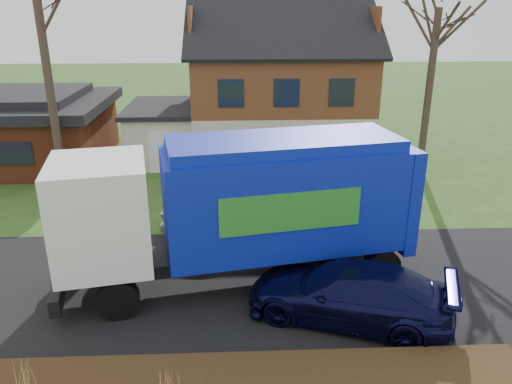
{
  "coord_description": "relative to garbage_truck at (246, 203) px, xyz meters",
  "views": [
    {
      "loc": [
        -0.47,
        -13.13,
        7.92
      ],
      "look_at": [
        0.22,
        2.5,
        1.99
      ],
      "focal_mm": 35.0,
      "sensor_mm": 36.0,
      "label": 1
    }
  ],
  "objects": [
    {
      "name": "ground",
      "position": [
        0.16,
        -0.22,
        -2.54
      ],
      "size": [
        120.0,
        120.0,
        0.0
      ],
      "primitive_type": "plane",
      "color": "#2A4918",
      "rests_on": "ground"
    },
    {
      "name": "road",
      "position": [
        0.16,
        -0.22,
        -2.53
      ],
      "size": [
        80.0,
        7.0,
        0.02
      ],
      "primitive_type": "cube",
      "color": "black",
      "rests_on": "ground"
    },
    {
      "name": "main_house",
      "position": [
        1.65,
        13.69,
        1.49
      ],
      "size": [
        12.95,
        8.95,
        9.26
      ],
      "color": "beige",
      "rests_on": "ground"
    },
    {
      "name": "ranch_house",
      "position": [
        -11.84,
        12.78,
        -0.73
      ],
      "size": [
        9.8,
        8.2,
        3.7
      ],
      "color": "brown",
      "rests_on": "ground"
    },
    {
      "name": "garbage_truck",
      "position": [
        0.0,
        0.0,
        0.0
      ],
      "size": [
        10.61,
        4.63,
        4.4
      ],
      "rotation": [
        0.0,
        0.0,
        0.19
      ],
      "color": "black",
      "rests_on": "ground"
    },
    {
      "name": "silver_sedan",
      "position": [
        -0.58,
        3.28,
        -1.78
      ],
      "size": [
        4.78,
        2.12,
        1.53
      ],
      "primitive_type": "imported",
      "rotation": [
        0.0,
        0.0,
        1.46
      ],
      "color": "#B2B4BA",
      "rests_on": "ground"
    },
    {
      "name": "navy_wagon",
      "position": [
        2.64,
        -2.13,
        -1.76
      ],
      "size": [
        5.78,
        3.91,
        1.55
      ],
      "primitive_type": "imported",
      "rotation": [
        0.0,
        0.0,
        -1.93
      ],
      "color": "#0B0C33",
      "rests_on": "ground"
    },
    {
      "name": "grass_clump_west",
      "position": [
        -4.64,
        -5.05,
        -1.76
      ],
      "size": [
        0.36,
        0.3,
        0.96
      ],
      "color": "#A58E48",
      "rests_on": "mulch_verge"
    },
    {
      "name": "grass_clump_mid",
      "position": [
        -1.71,
        -5.18,
        -1.82
      ],
      "size": [
        0.3,
        0.25,
        0.84
      ],
      "color": "#B27F4E",
      "rests_on": "mulch_verge"
    }
  ]
}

